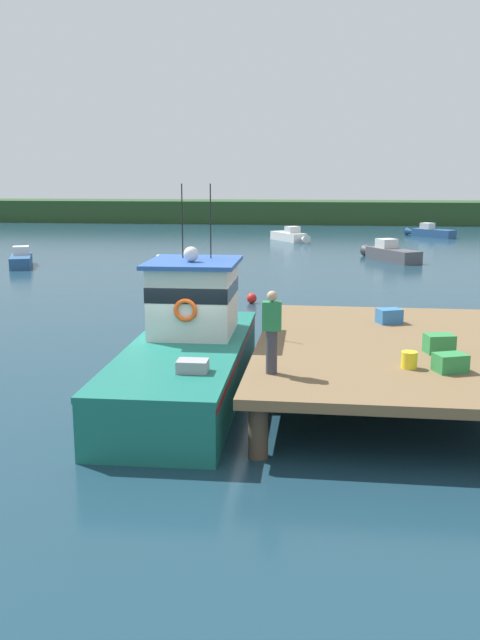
% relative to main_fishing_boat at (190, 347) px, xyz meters
% --- Properties ---
extents(ground_plane, '(200.00, 200.00, 0.00)m').
position_rel_main_fishing_boat_xyz_m(ground_plane, '(-0.19, 0.22, -1.01)').
color(ground_plane, '#193847').
extents(dock, '(6.00, 9.00, 1.20)m').
position_rel_main_fishing_boat_xyz_m(dock, '(4.61, 0.22, 0.07)').
color(dock, '#4C3D2D').
rests_on(dock, ground).
extents(main_fishing_boat, '(2.71, 9.84, 4.80)m').
position_rel_main_fishing_boat_xyz_m(main_fishing_boat, '(0.00, 0.00, 0.00)').
color(main_fishing_boat, '#196B5B').
rests_on(main_fishing_boat, ground).
extents(crate_stack_near_edge, '(0.69, 0.57, 0.41)m').
position_rel_main_fishing_boat_xyz_m(crate_stack_near_edge, '(5.63, -0.52, 0.40)').
color(crate_stack_near_edge, '#2D8442').
rests_on(crate_stack_near_edge, dock).
extents(crate_single_far, '(0.72, 0.63, 0.38)m').
position_rel_main_fishing_boat_xyz_m(crate_single_far, '(4.82, 2.48, 0.38)').
color(crate_single_far, '#3370B2').
rests_on(crate_single_far, dock).
extents(crate_single_by_cleat, '(0.72, 0.63, 0.36)m').
position_rel_main_fishing_boat_xyz_m(crate_single_by_cleat, '(5.61, -2.02, 0.37)').
color(crate_single_by_cleat, '#2D8442').
rests_on(crate_single_by_cleat, dock).
extents(bait_bucket, '(0.32, 0.32, 0.34)m').
position_rel_main_fishing_boat_xyz_m(bait_bucket, '(4.84, -1.87, 0.36)').
color(bait_bucket, yellow).
rests_on(bait_bucket, dock).
extents(deckhand_by_the_boat, '(0.36, 0.22, 1.63)m').
position_rel_main_fishing_boat_xyz_m(deckhand_by_the_boat, '(2.14, -2.58, 1.05)').
color(deckhand_by_the_boat, '#383842').
rests_on(deckhand_by_the_boat, dock).
extents(moored_boat_near_channel, '(3.42, 4.85, 1.28)m').
position_rel_main_fishing_boat_xyz_m(moored_boat_near_channel, '(6.97, 26.84, -0.57)').
color(moored_boat_near_channel, '#4C4C51').
rests_on(moored_boat_near_channel, ground).
extents(moored_boat_mid_harbor, '(3.36, 4.36, 1.18)m').
position_rel_main_fishing_boat_xyz_m(moored_boat_mid_harbor, '(0.30, 38.94, -0.60)').
color(moored_boat_mid_harbor, white).
rests_on(moored_boat_mid_harbor, ground).
extents(moored_boat_far_left, '(2.38, 4.31, 1.09)m').
position_rel_main_fishing_boat_xyz_m(moored_boat_far_left, '(-14.10, 21.55, -0.63)').
color(moored_boat_far_left, '#285184').
rests_on(moored_boat_far_left, ground).
extents(moored_boat_outer_mooring, '(4.00, 3.82, 1.17)m').
position_rel_main_fishing_boat_xyz_m(moored_boat_outer_mooring, '(11.86, 44.32, -0.60)').
color(moored_boat_outer_mooring, '#285184').
rests_on(moored_boat_outer_mooring, ground).
extents(mooring_buoy_spare_mooring, '(0.40, 0.40, 0.40)m').
position_rel_main_fishing_boat_xyz_m(mooring_buoy_spare_mooring, '(0.23, 11.42, -0.81)').
color(mooring_buoy_spare_mooring, red).
rests_on(mooring_buoy_spare_mooring, ground).
extents(mooring_buoy_channel_marker, '(0.40, 0.40, 0.40)m').
position_rel_main_fishing_boat_xyz_m(mooring_buoy_channel_marker, '(-6.88, 24.82, -0.81)').
color(mooring_buoy_channel_marker, silver).
rests_on(mooring_buoy_channel_marker, ground).
extents(far_shoreline, '(120.00, 8.00, 2.40)m').
position_rel_main_fishing_boat_xyz_m(far_shoreline, '(-0.19, 62.22, 0.19)').
color(far_shoreline, '#284723').
rests_on(far_shoreline, ground).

